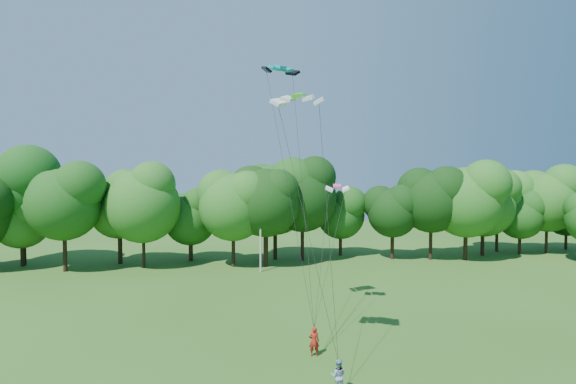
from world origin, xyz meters
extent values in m
cylinder|color=#B9B8B0|center=(0.44, 30.28, 3.94)|extent=(0.20, 0.20, 7.87)
cube|color=#B9B8B0|center=(0.44, 30.28, 7.67)|extent=(1.57, 0.30, 0.08)
imported|color=#AD1E16|center=(1.86, 6.80, 0.90)|extent=(0.68, 0.47, 1.80)
imported|color=#889FBD|center=(2.20, 2.21, 0.84)|extent=(0.96, 0.83, 1.69)
cube|color=#0599A6|center=(0.48, 12.61, 18.73)|extent=(2.86, 2.01, 0.49)
cube|color=green|center=(0.58, 4.95, 15.42)|extent=(3.14, 2.25, 0.49)
cube|color=#FF4697|center=(5.31, 14.86, 10.09)|extent=(2.04, 1.30, 0.33)
cylinder|color=black|center=(-27.51, 38.04, 2.60)|extent=(0.52, 0.52, 5.21)
ellipsoid|color=#154614|center=(-27.51, 38.04, 9.47)|extent=(10.42, 10.42, 11.37)
cylinder|color=black|center=(1.28, 33.04, 2.22)|extent=(0.40, 0.40, 4.45)
ellipsoid|color=black|center=(1.28, 33.04, 8.09)|extent=(8.89, 8.89, 9.70)
cylinder|color=black|center=(34.38, 38.47, 2.22)|extent=(0.47, 0.47, 4.43)
ellipsoid|color=#2B6820|center=(34.38, 38.47, 8.06)|extent=(8.87, 8.87, 9.68)
camera|label=1|loc=(-3.43, -19.58, 11.20)|focal=28.00mm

